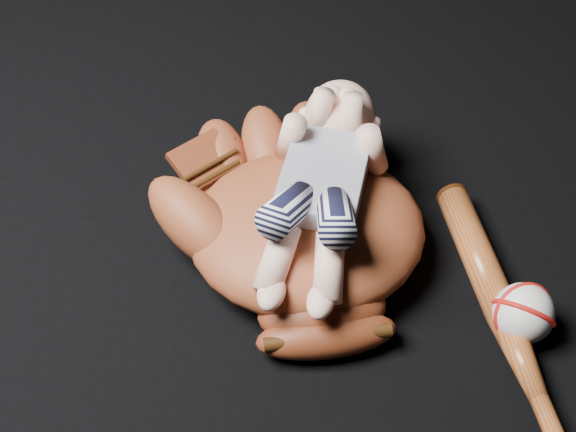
# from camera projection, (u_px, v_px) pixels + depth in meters

# --- Properties ---
(baseball_glove) EXTENTS (0.54, 0.57, 0.14)m
(baseball_glove) POSITION_uv_depth(u_px,v_px,m) (307.00, 221.00, 1.19)
(baseball_glove) COLOR maroon
(baseball_glove) RESTS_ON ground
(newborn_baby) EXTENTS (0.18, 0.39, 0.15)m
(newborn_baby) POSITION_uv_depth(u_px,v_px,m) (319.00, 188.00, 1.15)
(newborn_baby) COLOR #EDB398
(newborn_baby) RESTS_ON baseball_glove
(baseball_bat) EXTENTS (0.24, 0.46, 0.05)m
(baseball_bat) POSITION_uv_depth(u_px,v_px,m) (510.00, 331.00, 1.12)
(baseball_bat) COLOR brown
(baseball_bat) RESTS_ON ground
(baseball) EXTENTS (0.09, 0.09, 0.08)m
(baseball) POSITION_uv_depth(u_px,v_px,m) (524.00, 313.00, 1.12)
(baseball) COLOR silver
(baseball) RESTS_ON ground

